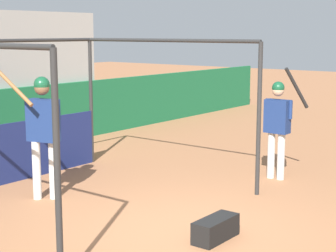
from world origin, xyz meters
TOP-DOWN VIEW (x-y plane):
  - ground_plane at (0.00, 0.00)m, footprint 60.00×60.00m
  - batting_cage at (0.07, 3.15)m, footprint 4.20×3.81m
  - player_batter at (-0.10, 2.58)m, footprint 0.59×0.86m
  - player_waiting at (3.22, 0.30)m, footprint 0.50×0.75m
  - equipment_bag at (0.06, -0.48)m, footprint 0.70×0.28m

SIDE VIEW (x-z plane):
  - ground_plane at x=0.00m, z-range 0.00..0.00m
  - equipment_bag at x=0.06m, z-range 0.00..0.28m
  - player_waiting at x=3.22m, z-range 0.04..2.04m
  - batting_cage at x=0.07m, z-range -0.16..2.30m
  - player_batter at x=-0.10m, z-range 0.17..2.19m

